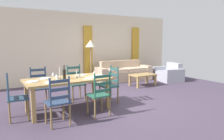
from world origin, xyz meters
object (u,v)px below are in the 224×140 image
object	(u,v)px
dining_chair_near_left	(58,101)
coffee_cup_primary	(79,76)
wine_glass_near_right	(94,72)
armchair_upholstered	(169,74)
wine_bottle	(64,74)
wine_glass_near_left	(57,76)
couch	(123,73)
coffee_cup_secondary	(57,78)
wine_glass_far_left	(53,74)
coffee_table	(143,76)
dining_chair_far_left	(39,86)
dining_chair_head_east	(110,85)
standing_lamp	(91,46)
dining_chair_near_right	(100,94)
dining_chair_head_west	(15,97)
dining_table	(68,82)
dining_chair_far_right	(76,83)

from	to	relation	value
dining_chair_near_left	coffee_cup_primary	bearing A→B (deg)	44.56
wine_glass_near_right	armchair_upholstered	size ratio (longest dim) A/B	0.12
wine_bottle	wine_glass_near_right	size ratio (longest dim) A/B	1.96
dining_chair_near_left	wine_glass_near_left	xyz separation A→B (m)	(0.17, 0.63, 0.38)
wine_glass_near_right	couch	xyz separation A→B (m)	(2.56, 2.49, -0.57)
couch	coffee_cup_secondary	bearing A→B (deg)	-144.59
wine_glass_far_left	wine_glass_near_right	bearing A→B (deg)	-16.20
wine_glass_far_left	coffee_table	world-z (taller)	wine_glass_far_left
dining_chair_far_left	armchair_upholstered	distance (m)	5.30
dining_chair_far_left	wine_bottle	xyz separation A→B (m)	(0.39, -0.80, 0.39)
dining_chair_far_left	couch	distance (m)	3.99
dining_chair_head_east	wine_bottle	distance (m)	1.30
armchair_upholstered	standing_lamp	size ratio (longest dim) A/B	0.80
armchair_upholstered	wine_glass_near_right	bearing A→B (deg)	-160.08
dining_chair_near_right	coffee_table	distance (m)	3.31
dining_chair_head_east	coffee_cup_primary	bearing A→B (deg)	-177.07
dining_chair_head_east	coffee_table	distance (m)	2.34
wine_glass_near_left	wine_bottle	bearing A→B (deg)	23.96
dining_chair_head_west	dining_chair_far_left	bearing A→B (deg)	49.99
dining_chair_far_left	coffee_cup_primary	xyz separation A→B (m)	(0.74, -0.80, 0.32)
dining_chair_head_west	wine_glass_near_left	size ratio (longest dim) A/B	5.96
dining_table	dining_chair_far_right	world-z (taller)	dining_chair_far_right
standing_lamp	dining_chair_near_left	bearing A→B (deg)	-124.56
dining_chair_far_left	coffee_cup_secondary	bearing A→B (deg)	-75.43
wine_glass_near_left	coffee_cup_secondary	bearing A→B (deg)	59.31
dining_chair_near_left	coffee_cup_secondary	bearing A→B (deg)	73.45
dining_chair_far_right	wine_glass_near_left	bearing A→B (deg)	-131.81
dining_chair_head_east	wine_bottle	bearing A→B (deg)	-177.90
coffee_cup_secondary	armchair_upholstered	bearing A→B (deg)	16.13
coffee_cup_secondary	dining_chair_far_right	bearing A→B (deg)	47.51
dining_chair_head_west	coffee_cup_secondary	bearing A→B (deg)	-3.59
dining_chair_head_west	coffee_table	xyz separation A→B (m)	(4.32, 1.17, -0.12)
dining_chair_head_east	armchair_upholstered	world-z (taller)	dining_chair_head_east
dining_chair_far_right	standing_lamp	xyz separation A→B (m)	(1.35, 1.83, 0.93)
coffee_cup_primary	coffee_cup_secondary	world-z (taller)	same
dining_chair_head_west	dining_chair_far_right	bearing A→B (deg)	24.94
dining_table	dining_chair_far_left	world-z (taller)	dining_chair_far_left
dining_chair_near_left	dining_chair_head_west	xyz separation A→B (m)	(-0.66, 0.74, 0.00)
dining_table	dining_chair_near_right	size ratio (longest dim) A/B	1.98
coffee_cup_primary	dining_chair_near_left	bearing A→B (deg)	-135.44
wine_glass_near_left	wine_glass_near_right	distance (m)	0.91
armchair_upholstered	coffee_cup_secondary	bearing A→B (deg)	-163.87
wine_glass_far_left	standing_lamp	size ratio (longest dim) A/B	0.10
dining_chair_near_right	dining_chair_far_right	xyz separation A→B (m)	(0.02, 1.43, 0.00)
dining_chair_near_left	wine_glass_near_left	bearing A→B (deg)	74.87
wine_glass_near_right	coffee_cup_secondary	size ratio (longest dim) A/B	1.79
wine_glass_far_left	coffee_cup_secondary	distance (m)	0.23
dining_chair_near_left	coffee_cup_primary	size ratio (longest dim) A/B	10.67
wine_glass_near_right	standing_lamp	xyz separation A→B (m)	(1.20, 2.67, 0.55)
dining_table	dining_chair_far_right	xyz separation A→B (m)	(0.46, 0.72, -0.19)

